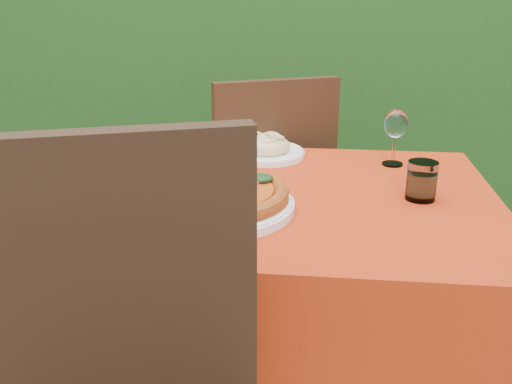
# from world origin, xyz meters

# --- Properties ---
(hedge) EXTENTS (3.20, 0.55, 1.78)m
(hedge) POSITION_xyz_m (0.00, 1.55, 0.92)
(hedge) COLOR black
(hedge) RESTS_ON ground
(dining_table) EXTENTS (1.26, 0.86, 0.75)m
(dining_table) POSITION_xyz_m (0.00, 0.00, 0.60)
(dining_table) COLOR #452C16
(dining_table) RESTS_ON ground
(chair_far) EXTENTS (0.57, 0.57, 0.96)m
(chair_far) POSITION_xyz_m (-0.01, 0.59, 0.55)
(chair_far) COLOR black
(chair_far) RESTS_ON ground
(pizza_plate) EXTENTS (0.38, 0.38, 0.07)m
(pizza_plate) POSITION_xyz_m (-0.07, -0.13, 0.78)
(pizza_plate) COLOR white
(pizza_plate) RESTS_ON dining_table
(pasta_plate) EXTENTS (0.23, 0.23, 0.07)m
(pasta_plate) POSITION_xyz_m (0.01, 0.32, 0.77)
(pasta_plate) COLOR white
(pasta_plate) RESTS_ON dining_table
(water_glass) EXTENTS (0.07, 0.07, 0.10)m
(water_glass) POSITION_xyz_m (0.43, -0.00, 0.79)
(water_glass) COLOR silver
(water_glass) RESTS_ON dining_table
(wine_glass) EXTENTS (0.07, 0.07, 0.17)m
(wine_glass) POSITION_xyz_m (0.39, 0.28, 0.87)
(wine_glass) COLOR white
(wine_glass) RESTS_ON dining_table
(fork) EXTENTS (0.04, 0.18, 0.00)m
(fork) POSITION_xyz_m (-0.33, -0.09, 0.75)
(fork) COLOR silver
(fork) RESTS_ON dining_table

